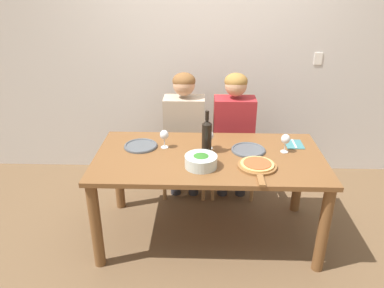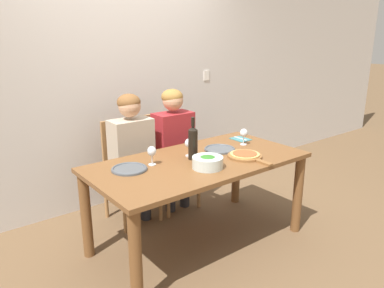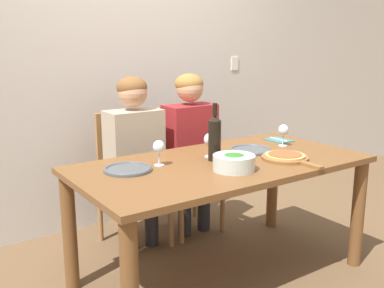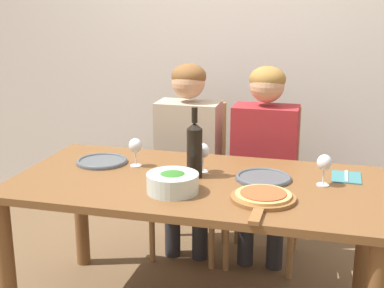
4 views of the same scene
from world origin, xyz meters
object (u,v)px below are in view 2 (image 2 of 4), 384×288
Objects in this scene: wine_glass_right at (244,134)px; fork_on_napkin at (241,139)px; person_woman at (132,147)px; dinner_plate_left at (129,169)px; wine_glass_left at (152,152)px; chair_right at (168,157)px; person_man at (174,138)px; broccoli_bowl at (208,162)px; wine_bottle at (193,142)px; chair_left at (127,167)px; wine_glass_centre at (189,144)px; pizza_on_board at (246,156)px; dinner_plate_right at (220,149)px.

fork_on_napkin is (0.11, 0.14, -0.10)m from wine_glass_right.
person_woman is 1.04m from fork_on_napkin.
wine_glass_left reaches higher than dinner_plate_left.
dinner_plate_left is (-0.80, -0.65, 0.25)m from chair_right.
person_man is 0.92m from broccoli_bowl.
wine_bottle is at bearing -177.06° from wine_glass_right.
dinner_plate_left is (-0.49, 0.33, -0.04)m from broccoli_bowl.
chair_left is at bearing 99.60° from broccoli_bowl.
chair_left is at bearing 109.04° from wine_glass_centre.
pizza_on_board is 0.78m from wine_glass_left.
pizza_on_board is at bearing -59.66° from chair_left.
broccoli_bowl is 1.32× the size of fork_on_napkin.
chair_right is at bearing 70.23° from wine_glass_centre.
person_woman reaches higher than wine_bottle.
wine_glass_left reaches higher than fork_on_napkin.
chair_left reaches higher than wine_glass_right.
person_man is (0.00, -0.12, 0.23)m from chair_right.
dinner_plate_left is at bearing -116.58° from chair_left.
pizza_on_board is (0.41, -0.00, -0.03)m from broccoli_bowl.
chair_right is 3.54× the size of dinner_plate_left.
pizza_on_board is at bearing -24.37° from wine_glass_left.
wine_glass_right is at bearing -59.64° from person_man.
fork_on_napkin is (0.72, 0.17, -0.14)m from wine_bottle.
wine_glass_right reaches higher than dinner_plate_right.
chair_left is 0.47m from chair_right.
dinner_plate_left is 1.50× the size of fork_on_napkin.
person_man is at bearing 42.35° from wine_glass_left.
wine_bottle is 0.76m from fork_on_napkin.
dinner_plate_left is at bearing -140.65° from chair_right.
person_man is 0.96m from dinner_plate_left.
dinner_plate_left is at bearing 176.90° from wine_glass_right.
wine_bottle is at bearing -109.38° from chair_right.
person_woman reaches higher than chair_right.
dinner_plate_right is at bearing 97.04° from pizza_on_board.
chair_right is at bearing 0.00° from chair_left.
wine_glass_right is at bearing 47.33° from pizza_on_board.
chair_right is 4.04× the size of broccoli_bowl.
dinner_plate_left is (-0.33, -0.54, 0.02)m from person_woman.
chair_left is 0.76m from wine_glass_left.
broccoli_bowl is 0.44m from wine_glass_left.
dinner_plate_left is 0.64× the size of pizza_on_board.
person_man is 0.71m from wine_glass_right.
pizza_on_board is at bearing -0.41° from broccoli_bowl.
chair_right is 6.34× the size of wine_glass_right.
fork_on_napkin is (0.76, 0.41, -0.04)m from broccoli_bowl.
wine_glass_centre is at bearing -172.31° from fork_on_napkin.
wine_bottle is (0.21, -0.75, 0.38)m from chair_left.
chair_left is at bearing 138.95° from wine_glass_right.
wine_glass_right is (1.15, -0.06, 0.10)m from dinner_plate_left.
wine_bottle is at bearing -166.41° from fork_on_napkin.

